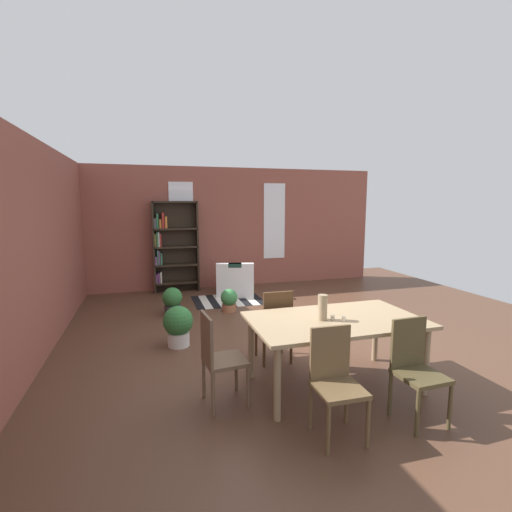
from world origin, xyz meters
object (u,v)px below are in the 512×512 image
(dining_table, at_px, (335,325))
(vase_on_table, at_px, (322,307))
(armchair_white, at_px, (236,282))
(potted_plant_by_shelf, at_px, (229,300))
(potted_plant_window, at_px, (178,324))
(dining_chair_near_left, at_px, (335,378))
(dining_chair_near_right, at_px, (415,366))
(dining_chair_head_left, at_px, (218,356))
(potted_plant_corner, at_px, (172,301))
(bookshelf_tall, at_px, (172,245))
(dining_chair_far_left, at_px, (275,323))

(dining_table, bearing_deg, vase_on_table, 180.00)
(armchair_white, xyz_separation_m, potted_plant_by_shelf, (-0.42, -1.22, -0.06))
(potted_plant_window, bearing_deg, dining_chair_near_left, -64.93)
(vase_on_table, xyz_separation_m, dining_chair_near_right, (0.58, -0.77, -0.40))
(dining_chair_near_right, bearing_deg, vase_on_table, 126.77)
(dining_chair_head_left, height_order, potted_plant_corner, dining_chair_head_left)
(dining_chair_head_left, xyz_separation_m, potted_plant_by_shelf, (0.81, 3.13, -0.29))
(dining_table, distance_m, vase_on_table, 0.27)
(potted_plant_corner, distance_m, potted_plant_window, 1.52)
(dining_table, relative_size, armchair_white, 1.91)
(bookshelf_tall, bearing_deg, armchair_white, -28.89)
(dining_chair_head_left, xyz_separation_m, bookshelf_tall, (-0.08, 5.07, 0.56))
(dining_chair_near_left, bearing_deg, vase_on_table, 71.61)
(dining_chair_head_left, distance_m, potted_plant_corner, 3.22)
(dining_chair_head_left, height_order, potted_plant_window, dining_chair_head_left)
(dining_chair_far_left, relative_size, dining_chair_near_left, 1.00)
(dining_chair_near_right, height_order, bookshelf_tall, bookshelf_tall)
(vase_on_table, bearing_deg, dining_chair_near_left, -108.39)
(dining_chair_near_left, relative_size, bookshelf_tall, 0.46)
(dining_table, bearing_deg, potted_plant_corner, 115.75)
(bookshelf_tall, bearing_deg, dining_chair_near_right, -72.80)
(vase_on_table, relative_size, dining_chair_near_left, 0.29)
(dining_chair_near_left, distance_m, potted_plant_by_shelf, 3.91)
(dining_chair_far_left, xyz_separation_m, armchair_white, (0.34, 3.57, -0.23))
(dining_table, xyz_separation_m, potted_plant_corner, (-1.54, 3.19, -0.43))
(dining_chair_head_left, distance_m, dining_chair_near_right, 1.89)
(dining_chair_near_right, relative_size, potted_plant_corner, 1.87)
(dining_table, xyz_separation_m, dining_chair_far_left, (-0.42, 0.77, -0.19))
(dining_table, height_order, dining_chair_near_right, dining_chair_near_right)
(dining_chair_far_left, distance_m, potted_plant_window, 1.47)
(vase_on_table, height_order, potted_plant_by_shelf, vase_on_table)
(vase_on_table, bearing_deg, bookshelf_tall, 103.63)
(potted_plant_by_shelf, bearing_deg, vase_on_table, -83.76)
(dining_chair_far_left, bearing_deg, dining_chair_near_right, -61.54)
(bookshelf_tall, relative_size, potted_plant_by_shelf, 4.84)
(dining_table, bearing_deg, bookshelf_tall, 105.34)
(dining_chair_near_right, xyz_separation_m, armchair_white, (-0.50, 5.12, -0.23))
(potted_plant_corner, relative_size, potted_plant_window, 0.87)
(armchair_white, height_order, potted_plant_corner, armchair_white)
(bookshelf_tall, relative_size, potted_plant_corner, 4.06)
(dining_chair_far_left, distance_m, potted_plant_corner, 2.68)
(potted_plant_corner, bearing_deg, armchair_white, 38.25)
(vase_on_table, height_order, bookshelf_tall, bookshelf_tall)
(potted_plant_corner, bearing_deg, dining_chair_near_left, -74.22)
(dining_chair_head_left, relative_size, bookshelf_tall, 0.46)
(dining_table, distance_m, potted_plant_by_shelf, 3.20)
(dining_chair_head_left, bearing_deg, dining_chair_far_left, 41.42)
(bookshelf_tall, bearing_deg, vase_on_table, -76.37)
(dining_chair_far_left, distance_m, dining_chair_near_right, 1.76)
(dining_chair_head_left, bearing_deg, dining_chair_near_left, -40.80)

